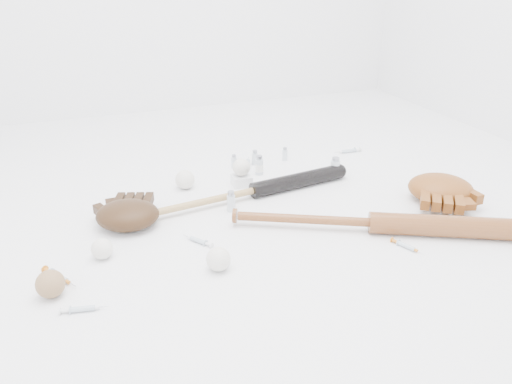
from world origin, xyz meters
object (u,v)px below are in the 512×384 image
object	(u,v)px
pedestal	(242,180)
glove_dark	(128,215)
bat_wood	(372,223)
bat_dark	(255,190)

from	to	relation	value
pedestal	glove_dark	bearing A→B (deg)	-158.22
bat_wood	pedestal	xyz separation A→B (m)	(-0.28, 0.53, -0.02)
bat_dark	glove_dark	distance (m)	0.50
bat_wood	pedestal	size ratio (longest dim) A/B	13.23
bat_dark	pedestal	distance (m)	0.13
glove_dark	pedestal	world-z (taller)	glove_dark
bat_wood	glove_dark	world-z (taller)	glove_dark
bat_wood	glove_dark	distance (m)	0.84
glove_dark	bat_wood	bearing A→B (deg)	-4.14
pedestal	bat_dark	bearing A→B (deg)	-86.98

